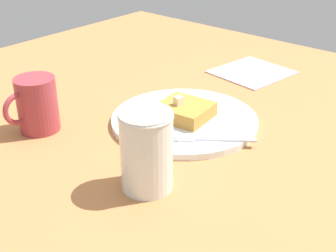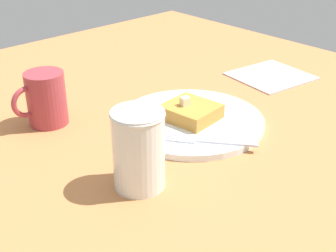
{
  "view_description": "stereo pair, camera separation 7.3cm",
  "coord_description": "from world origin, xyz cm",
  "views": [
    {
      "loc": [
        57.05,
        52.71,
        40.21
      ],
      "look_at": [
        7.82,
        10.59,
        6.65
      ],
      "focal_mm": 50.0,
      "sensor_mm": 36.0,
      "label": 1
    },
    {
      "loc": [
        52.01,
        57.97,
        40.21
      ],
      "look_at": [
        7.82,
        10.59,
        6.65
      ],
      "focal_mm": 50.0,
      "sensor_mm": 36.0,
      "label": 2
    }
  ],
  "objects": [
    {
      "name": "table_surface",
      "position": [
        0.0,
        0.0,
        1.07
      ],
      "size": [
        114.17,
        114.17,
        2.15
      ],
      "primitive_type": "cube",
      "color": "#B07040",
      "rests_on": "ground"
    },
    {
      "name": "plate",
      "position": [
        -1.62,
        6.37,
        2.79
      ],
      "size": [
        26.08,
        26.08,
        1.14
      ],
      "color": "silver",
      "rests_on": "table_surface"
    },
    {
      "name": "napkin",
      "position": [
        -31.17,
        2.34,
        2.3
      ],
      "size": [
        17.63,
        16.68,
        0.3
      ],
      "primitive_type": "cube",
      "rotation": [
        0.0,
        0.0,
        -0.15
      ],
      "color": "beige",
      "rests_on": "table_surface"
    },
    {
      "name": "syrup_jar",
      "position": [
        17.26,
        14.81,
        7.31
      ],
      "size": [
        7.48,
        7.48,
        11.58
      ],
      "color": "#5B240A",
      "rests_on": "table_surface"
    },
    {
      "name": "coffee_mug",
      "position": [
        16.81,
        -11.21,
        6.94
      ],
      "size": [
        9.94,
        6.88,
        9.54
      ],
      "color": "#9E353E",
      "rests_on": "table_surface"
    },
    {
      "name": "butter_pat_primary",
      "position": [
        -0.89,
        5.62,
        6.56
      ],
      "size": [
        1.74,
        1.62,
        1.48
      ],
      "primitive_type": "cube",
      "rotation": [
        0.0,
        0.0,
        2.93
      ],
      "color": "beige",
      "rests_on": "toast_slice_center"
    },
    {
      "name": "toast_slice_center",
      "position": [
        -1.62,
        6.37,
        4.55
      ],
      "size": [
        9.2,
        9.72,
        2.53
      ],
      "primitive_type": "cube",
      "rotation": [
        0.0,
        0.0,
        0.12
      ],
      "color": "#BE8234",
      "rests_on": "plate"
    },
    {
      "name": "fork",
      "position": [
        3.12,
        13.49,
        3.46
      ],
      "size": [
        10.79,
        13.63,
        0.36
      ],
      "color": "silver",
      "rests_on": "plate"
    }
  ]
}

